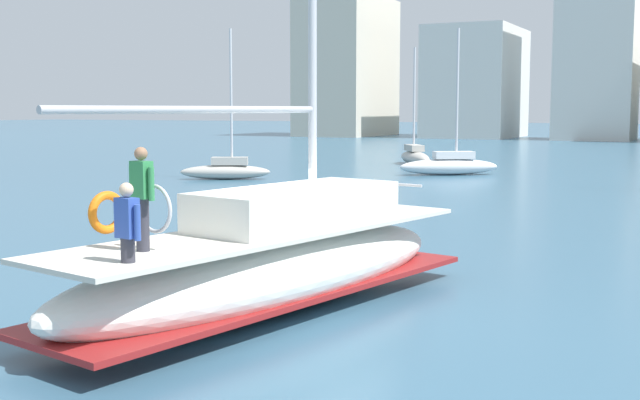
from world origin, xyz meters
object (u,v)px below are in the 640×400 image
(moored_sloop_far, at_px, (415,156))
(moored_cutter_left, at_px, (449,164))
(main_sailboat, at_px, (274,260))
(moored_catamaran, at_px, (226,169))

(moored_sloop_far, xyz_separation_m, moored_cutter_left, (4.48, -6.99, 0.01))
(main_sailboat, distance_m, moored_sloop_far, 39.00)
(main_sailboat, distance_m, moored_catamaran, 27.61)
(moored_sloop_far, xyz_separation_m, moored_catamaran, (-5.01, -14.78, -0.04))
(moored_catamaran, xyz_separation_m, moored_cutter_left, (9.48, 7.80, 0.05))
(main_sailboat, bearing_deg, moored_cutter_left, 101.42)
(moored_catamaran, bearing_deg, moored_sloop_far, 71.29)
(main_sailboat, height_order, moored_catamaran, main_sailboat)
(moored_sloop_far, relative_size, moored_cutter_left, 0.95)
(main_sailboat, xyz_separation_m, moored_cutter_left, (-6.17, 30.54, -0.33))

